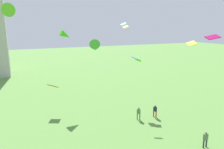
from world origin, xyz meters
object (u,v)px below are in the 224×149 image
Objects in this scene: kite_flying_5 at (213,37)px; kite_flying_9 at (138,60)px; person_1 at (139,113)px; kite_flying_7 at (65,35)px; kite_flying_0 at (53,86)px; kite_flying_8 at (123,24)px; person_3 at (206,139)px; kite_flying_2 at (95,47)px; kite_flying_3 at (134,58)px; person_2 at (155,110)px; kite_flying_6 at (191,43)px; kite_flying_4 at (126,27)px; kite_flying_11 at (12,9)px.

kite_flying_5 reaches higher than kite_flying_9.
kite_flying_7 reaches higher than person_1.
kite_flying_8 is at bearing 44.81° from kite_flying_0.
kite_flying_2 is at bearing -54.39° from person_3.
kite_flying_3 reaches higher than kite_flying_0.
kite_flying_2 is at bearing 160.51° from kite_flying_5.
person_3 reaches higher than person_2.
kite_flying_7 reaches higher than person_2.
person_3 is at bearing -157.13° from kite_flying_7.
kite_flying_8 is 1.31× the size of kite_flying_9.
kite_flying_5 is at bearing 7.23° from person_2.
kite_flying_0 is at bearing 142.41° from kite_flying_7.
kite_flying_6 is at bearing -38.52° from kite_flying_9.
kite_flying_9 is (-0.87, 9.64, -3.14)m from kite_flying_6.
person_2 is 8.50m from person_3.
kite_flying_2 is at bearing 40.17° from kite_flying_4.
kite_flying_7 is at bearing -173.04° from kite_flying_9.
kite_flying_8 is (2.75, 10.21, 11.67)m from person_1.
kite_flying_3 is at bearing -118.68° from person_2.
kite_flying_5 is (4.88, -12.01, -1.09)m from kite_flying_4.
kite_flying_7 is at bearing 142.32° from kite_flying_5.
kite_flying_3 is at bearing 65.14° from kite_flying_6.
kite_flying_4 is 16.92m from kite_flying_11.
kite_flying_0 is at bearing -25.65° from kite_flying_2.
kite_flying_3 is 0.50× the size of kite_flying_5.
kite_flying_0 is at bearing -51.76° from person_3.
person_3 is 1.15× the size of kite_flying_6.
kite_flying_5 is 1.50× the size of kite_flying_9.
kite_flying_6 is 15.57m from kite_flying_8.
kite_flying_2 is 2.45× the size of kite_flying_9.
kite_flying_5 is (11.33, -7.85, 1.43)m from kite_flying_2.
kite_flying_5 is at bearing 53.97° from kite_flying_3.
kite_flying_7 is (-13.04, 17.25, -0.24)m from kite_flying_5.
kite_flying_9 is 0.47× the size of kite_flying_11.
person_2 is 13.24m from kite_flying_4.
person_1 is 1.00× the size of person_2.
kite_flying_0 is 1.03× the size of kite_flying_5.
person_3 is 14.59m from kite_flying_9.
person_3 is (0.28, -8.49, 0.04)m from person_2.
kite_flying_0 is at bearing 69.85° from kite_flying_6.
kite_flying_5 is 21.49m from kite_flying_11.
kite_flying_2 is 1.15× the size of kite_flying_11.
kite_flying_7 is (-10.05, 17.17, 0.40)m from kite_flying_6.
kite_flying_2 is at bearing 71.50° from kite_flying_6.
kite_flying_3 reaches higher than person_1.
kite_flying_4 is at bearing -125.52° from kite_flying_2.
kite_flying_0 is 1.18× the size of kite_flying_8.
person_1 is at bearing 174.92° from kite_flying_2.
kite_flying_4 reaches higher than person_2.
kite_flying_9 is at bearing 152.31° from person_2.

